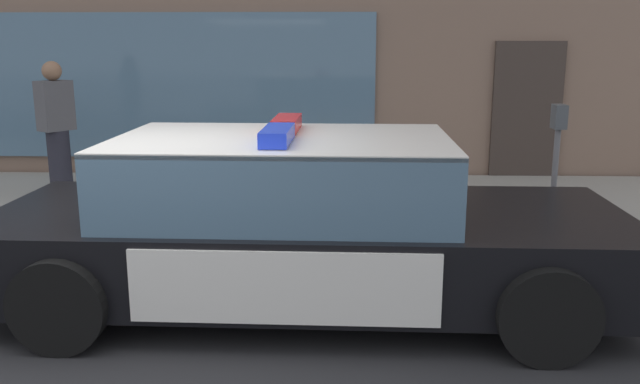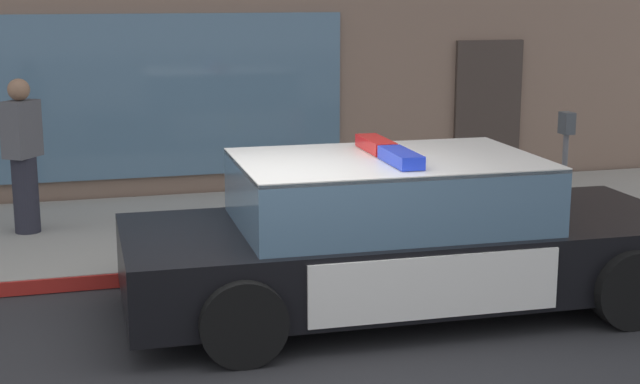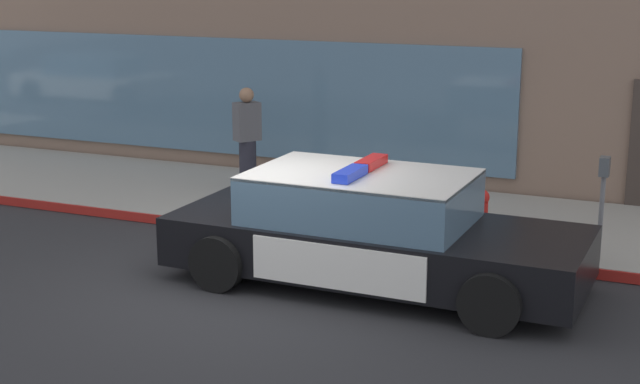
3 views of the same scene
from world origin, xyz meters
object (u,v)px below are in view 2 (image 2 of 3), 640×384
object	(u,v)px
pedestrian_on_sidewalk	(23,156)
parking_meter	(565,149)
police_cruiser	(402,235)
fire_hydrant	(423,204)

from	to	relation	value
pedestrian_on_sidewalk	parking_meter	world-z (taller)	pedestrian_on_sidewalk
police_cruiser	parking_meter	size ratio (longest dim) A/B	3.75
parking_meter	fire_hydrant	bearing A→B (deg)	171.29
pedestrian_on_sidewalk	parking_meter	distance (m)	5.96
pedestrian_on_sidewalk	police_cruiser	bearing A→B (deg)	171.92
fire_hydrant	parking_meter	size ratio (longest dim) A/B	0.54
police_cruiser	pedestrian_on_sidewalk	xyz separation A→B (m)	(-3.28, 3.10, 0.33)
fire_hydrant	pedestrian_on_sidewalk	world-z (taller)	pedestrian_on_sidewalk
police_cruiser	pedestrian_on_sidewalk	bearing A→B (deg)	137.56
police_cruiser	parking_meter	xyz separation A→B (m)	(2.48, 1.56, 0.40)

